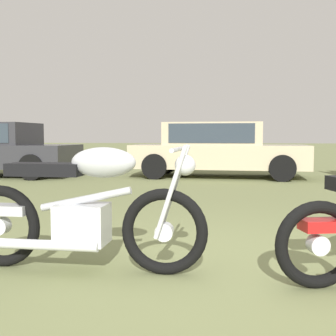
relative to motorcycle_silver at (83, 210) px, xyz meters
The scene contains 3 objects.
ground_plane 1.29m from the motorcycle_silver, ahead, with size 120.00×120.00×0.00m, color olive.
motorcycle_silver is the anchor object (origin of this frame).
car_beige 7.89m from the motorcycle_silver, 82.99° to the left, with size 4.59×2.01×1.43m.
Camera 1 is at (-0.09, -3.34, 1.08)m, focal length 44.43 mm.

